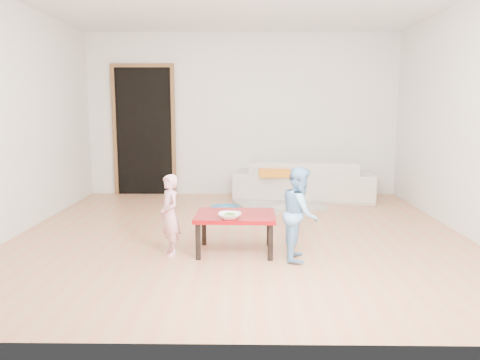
{
  "coord_description": "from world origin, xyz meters",
  "views": [
    {
      "loc": [
        0.07,
        -5.14,
        1.42
      ],
      "look_at": [
        0.0,
        -0.2,
        0.65
      ],
      "focal_mm": 35.0,
      "sensor_mm": 36.0,
      "label": 1
    }
  ],
  "objects_px": {
    "red_table": "(235,233)",
    "bowl": "(230,216)",
    "sofa": "(303,180)",
    "child_blue": "(300,213)",
    "basin": "(225,211)",
    "child_pink": "(170,215)"
  },
  "relations": [
    {
      "from": "child_pink",
      "to": "basin",
      "type": "xyz_separation_m",
      "value": [
        0.45,
        1.66,
        -0.33
      ]
    },
    {
      "from": "sofa",
      "to": "child_pink",
      "type": "relative_size",
      "value": 2.7
    },
    {
      "from": "sofa",
      "to": "child_pink",
      "type": "distance_m",
      "value": 3.24
    },
    {
      "from": "basin",
      "to": "sofa",
      "type": "bearing_deg",
      "value": 44.39
    },
    {
      "from": "child_pink",
      "to": "red_table",
      "type": "bearing_deg",
      "value": 66.49
    },
    {
      "from": "red_table",
      "to": "bowl",
      "type": "height_order",
      "value": "bowl"
    },
    {
      "from": "child_pink",
      "to": "basin",
      "type": "distance_m",
      "value": 1.75
    },
    {
      "from": "basin",
      "to": "child_pink",
      "type": "bearing_deg",
      "value": -105.22
    },
    {
      "from": "sofa",
      "to": "red_table",
      "type": "distance_m",
      "value": 2.9
    },
    {
      "from": "sofa",
      "to": "basin",
      "type": "height_order",
      "value": "sofa"
    },
    {
      "from": "basin",
      "to": "bowl",
      "type": "bearing_deg",
      "value": -85.76
    },
    {
      "from": "sofa",
      "to": "basin",
      "type": "xyz_separation_m",
      "value": [
        -1.17,
        -1.15,
        -0.25
      ]
    },
    {
      "from": "red_table",
      "to": "bowl",
      "type": "relative_size",
      "value": 3.62
    },
    {
      "from": "sofa",
      "to": "child_pink",
      "type": "bearing_deg",
      "value": 67.73
    },
    {
      "from": "child_blue",
      "to": "sofa",
      "type": "bearing_deg",
      "value": -0.73
    },
    {
      "from": "red_table",
      "to": "bowl",
      "type": "distance_m",
      "value": 0.3
    },
    {
      "from": "child_pink",
      "to": "child_blue",
      "type": "height_order",
      "value": "child_blue"
    },
    {
      "from": "sofa",
      "to": "bowl",
      "type": "bearing_deg",
      "value": 78.19
    },
    {
      "from": "child_blue",
      "to": "basin",
      "type": "bearing_deg",
      "value": 30.77
    },
    {
      "from": "red_table",
      "to": "child_pink",
      "type": "bearing_deg",
      "value": -172.82
    },
    {
      "from": "sofa",
      "to": "child_blue",
      "type": "height_order",
      "value": "child_blue"
    },
    {
      "from": "child_pink",
      "to": "child_blue",
      "type": "bearing_deg",
      "value": 54.18
    }
  ]
}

